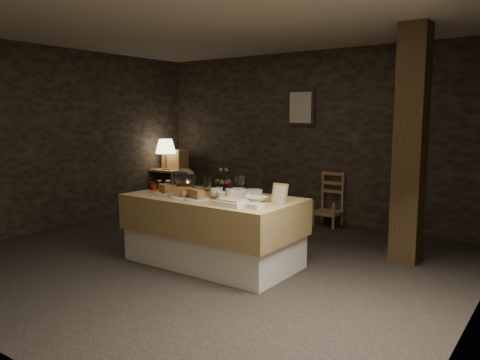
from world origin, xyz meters
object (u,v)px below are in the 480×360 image
Objects in this scene: buffet_table at (213,225)px; chair at (330,202)px; table_lamp at (166,147)px; fruit_stand at (223,181)px; wine_rack at (175,159)px; timber_column at (410,146)px; console_table at (166,177)px.

buffet_table is 2.44m from chair.
table_lamp is 1.73× the size of fruit_stand.
chair is (2.88, 0.26, -0.51)m from wine_rack.
timber_column is 8.44× the size of fruit_stand.
wine_rack is at bearing 140.29° from buffet_table.
wine_rack is 3.12m from fruit_stand.
timber_column is (1.72, 1.30, 0.87)m from buffet_table.
wine_rack is (-2.61, 2.16, 0.43)m from buffet_table.
console_table is 0.27× the size of timber_column.
fruit_stand is (-0.36, -2.12, 0.52)m from chair.
console_table is at bearing 135.00° from table_lamp.
timber_column reaches higher than console_table.
fruit_stand is at bearing -36.37° from wine_rack.
console_table is at bearing -171.42° from chair.
wine_rack is (0.00, 0.23, -0.23)m from table_lamp.
fruit_stand reaches higher than console_table.
buffet_table reaches higher than console_table.
chair is 2.21m from fruit_stand.
fruit_stand is at bearing -99.78° from chair.
table_lamp is at bearing 171.65° from timber_column.
buffet_table is 2.32m from timber_column.
buffet_table is 6.17× the size of fruit_stand.
wine_rack is at bearing 90.00° from table_lamp.
fruit_stand is at bearing 106.46° from buffet_table.
fruit_stand is at bearing -151.37° from timber_column.
chair is 0.24× the size of timber_column.
timber_column is (4.32, -0.63, 0.21)m from table_lamp.
chair is 2.06m from timber_column.
table_lamp is 0.85× the size of chair.
wine_rack is at bearing 74.48° from console_table.
buffet_table is 0.73× the size of timber_column.
table_lamp is 1.27× the size of wine_rack.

